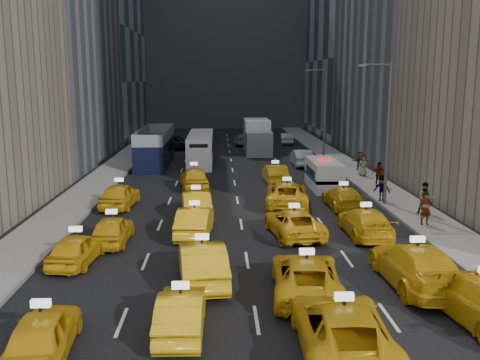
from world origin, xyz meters
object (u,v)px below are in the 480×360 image
object	(u,v)px
double_decker	(155,147)
pedestrian_0	(426,209)
city_bus	(201,149)
box_truck	(257,137)
taxi_1	(181,312)
nypd_van	(324,175)
taxi_0	(43,333)
taxi_2	(343,329)

from	to	relation	value
double_decker	pedestrian_0	bearing A→B (deg)	-45.19
double_decker	pedestrian_0	size ratio (longest dim) A/B	6.51
city_bus	box_truck	world-z (taller)	box_truck
taxi_1	nypd_van	size ratio (longest dim) A/B	0.75
taxi_1	city_bus	distance (m)	35.02
pedestrian_0	city_bus	bearing A→B (deg)	110.82
box_truck	nypd_van	bearing A→B (deg)	-76.03
taxi_0	box_truck	world-z (taller)	box_truck
city_bus	box_truck	size ratio (longest dim) A/B	1.38
taxi_0	double_decker	xyz separation A→B (m)	(-0.81, 35.54, 0.94)
nypd_van	box_truck	xyz separation A→B (m)	(-3.49, 19.48, 0.75)
taxi_0	box_truck	xyz separation A→B (m)	(9.34, 43.20, 1.06)
nypd_van	taxi_2	bearing A→B (deg)	-107.03
double_decker	city_bus	world-z (taller)	double_decker
taxi_1	box_truck	world-z (taller)	box_truck
taxi_2	city_bus	world-z (taller)	city_bus
taxi_2	pedestrian_0	bearing A→B (deg)	-117.65
taxi_0	taxi_1	distance (m)	4.12
box_truck	pedestrian_0	world-z (taller)	box_truck
taxi_0	taxi_1	size ratio (longest dim) A/B	1.01
taxi_1	double_decker	distance (m)	34.52
taxi_2	double_decker	xyz separation A→B (m)	(-9.51, 35.80, 0.86)
double_decker	city_bus	size ratio (longest dim) A/B	1.06
taxi_2	box_truck	distance (m)	43.47
taxi_1	box_truck	distance (m)	42.22
double_decker	box_truck	bearing A→B (deg)	44.51
taxi_0	pedestrian_0	distance (m)	20.93
taxi_0	taxi_2	world-z (taller)	taxi_2
taxi_0	taxi_1	xyz separation A→B (m)	(3.89, 1.35, -0.03)
box_truck	pedestrian_0	xyz separation A→B (m)	(6.97, -30.10, -0.72)
box_truck	taxi_0	bearing A→B (deg)	-98.40
taxi_1	city_bus	world-z (taller)	city_bus
taxi_2	nypd_van	distance (m)	24.33
taxi_1	nypd_van	bearing A→B (deg)	-111.16
taxi_1	pedestrian_0	world-z (taller)	pedestrian_0
taxi_0	pedestrian_0	xyz separation A→B (m)	(16.32, 13.10, 0.34)
double_decker	box_truck	distance (m)	12.72
taxi_1	pedestrian_0	size ratio (longest dim) A/B	2.28
taxi_0	nypd_van	xyz separation A→B (m)	(12.84, 23.72, 0.31)
taxi_2	box_truck	bearing A→B (deg)	-88.79
taxi_0	box_truck	bearing A→B (deg)	-106.22
box_truck	pedestrian_0	bearing A→B (deg)	-73.15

